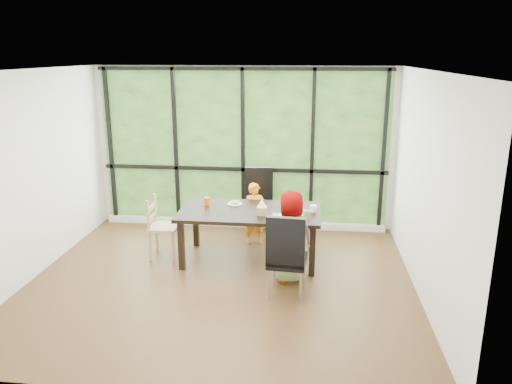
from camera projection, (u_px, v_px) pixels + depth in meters
ground at (221, 281)px, 6.47m from camera, size 5.00×5.00×0.00m
back_wall at (243, 148)px, 8.25m from camera, size 5.00×0.00×5.00m
foliage_backdrop at (243, 148)px, 8.23m from camera, size 4.80×0.02×2.65m
window_mullions at (243, 149)px, 8.19m from camera, size 4.80×0.06×2.65m
window_sill at (243, 223)px, 8.51m from camera, size 4.80×0.12×0.10m
dining_table at (250, 235)px, 7.05m from camera, size 2.08×1.27×0.75m
chair_window_leather at (259, 202)px, 8.05m from camera, size 0.50×0.50×1.08m
chair_interior_leather at (287, 255)px, 5.95m from camera, size 0.50×0.50×1.08m
chair_end_beech at (164, 227)px, 7.16m from camera, size 0.41×0.43×0.90m
child_toddler at (255, 214)px, 7.64m from camera, size 0.40×0.32×0.97m
child_older at (289, 237)px, 6.35m from camera, size 0.69×0.57×1.22m
placemat at (288, 217)px, 6.64m from camera, size 0.43×0.32×0.01m
plate_far at (235, 204)px, 7.22m from camera, size 0.22×0.22×0.01m
plate_near at (286, 216)px, 6.68m from camera, size 0.21×0.21×0.01m
orange_cup at (207, 201)px, 7.18m from camera, size 0.07×0.07×0.11m
green_cup at (306, 214)px, 6.59m from camera, size 0.07×0.07×0.11m
white_mug at (313, 209)px, 6.86m from camera, size 0.10×0.10×0.10m
tissue_box at (262, 211)px, 6.74m from camera, size 0.13×0.13×0.11m
crepe_rolls_far at (235, 202)px, 7.21m from camera, size 0.15×0.12×0.04m
crepe_rolls_near at (286, 214)px, 6.67m from camera, size 0.10×0.12×0.04m
straw_white at (206, 195)px, 7.15m from camera, size 0.01×0.04×0.20m
straw_pink at (306, 208)px, 6.56m from camera, size 0.01×0.04×0.20m
tissue at (262, 203)px, 6.71m from camera, size 0.12×0.12×0.11m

